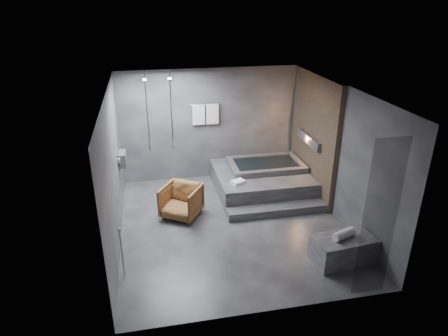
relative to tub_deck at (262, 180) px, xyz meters
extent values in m
plane|color=#29292B|center=(-1.05, -1.45, -0.25)|extent=(5.00, 5.00, 0.00)
cube|color=#444446|center=(-1.05, -1.45, 2.55)|extent=(4.50, 5.00, 0.04)
cube|color=#323236|center=(-1.05, 1.05, 1.15)|extent=(4.50, 0.04, 2.80)
cube|color=#323236|center=(-1.05, -3.95, 1.15)|extent=(4.50, 0.04, 2.80)
cube|color=#323236|center=(-3.30, -1.45, 1.15)|extent=(0.04, 5.00, 2.80)
cube|color=#323236|center=(1.20, -1.45, 1.15)|extent=(0.04, 5.00, 2.80)
cube|color=#907254|center=(1.14, -0.20, 1.15)|extent=(0.10, 2.40, 2.78)
cube|color=#FF9938|center=(1.06, -0.20, 1.05)|extent=(0.14, 1.20, 0.20)
cube|color=slate|center=(-3.21, -0.05, 0.85)|extent=(0.16, 0.42, 0.30)
imported|color=beige|center=(-3.20, -0.15, 0.80)|extent=(0.08, 0.08, 0.21)
imported|color=beige|center=(-3.20, 0.05, 0.78)|extent=(0.07, 0.07, 0.15)
cylinder|color=silver|center=(-2.05, 0.60, 1.65)|extent=(0.04, 0.04, 1.80)
cylinder|color=silver|center=(-2.60, 0.60, 1.65)|extent=(0.04, 0.04, 1.80)
cylinder|color=silver|center=(-1.20, 0.99, 1.70)|extent=(0.75, 0.02, 0.02)
cube|color=white|center=(-1.37, 0.97, 1.45)|extent=(0.30, 0.06, 0.50)
cube|color=white|center=(-1.03, 0.97, 1.45)|extent=(0.30, 0.06, 0.50)
cylinder|color=silver|center=(-3.20, -2.65, 0.20)|extent=(0.04, 0.04, 0.90)
cube|color=black|center=(0.60, -3.90, 1.10)|extent=(0.55, 0.01, 2.60)
cube|color=#2D2D2F|center=(0.00, 0.00, 0.00)|extent=(2.20, 2.00, 0.50)
cube|color=#2D2D2F|center=(0.00, -1.18, -0.16)|extent=(2.20, 0.36, 0.18)
cube|color=#38383B|center=(0.62, -3.01, -0.01)|extent=(1.12, 0.69, 0.48)
imported|color=#482812|center=(-2.04, -0.86, 0.10)|extent=(1.05, 1.05, 0.70)
cylinder|color=silver|center=(0.59, -3.01, 0.31)|extent=(0.46, 0.30, 0.16)
cube|color=white|center=(-0.72, -0.55, 0.29)|extent=(0.34, 0.31, 0.08)
camera|label=1|loc=(-2.63, -8.39, 4.16)|focal=32.00mm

